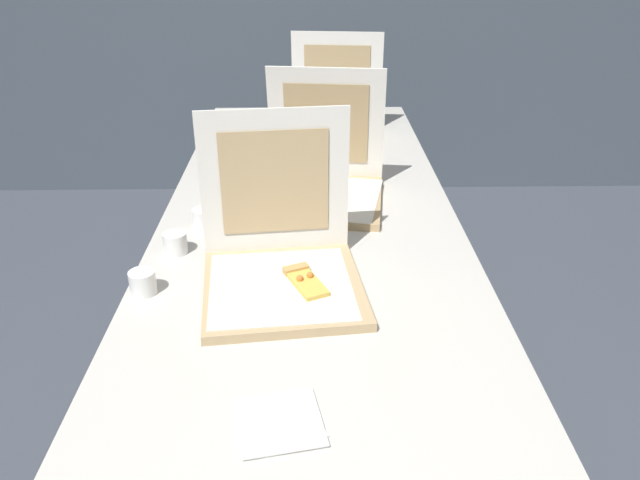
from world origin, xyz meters
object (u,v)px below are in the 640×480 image
pizza_box_front (284,263)px  cup_white_mid (205,219)px  pizza_box_back (336,124)px  cup_white_far (243,174)px  table (312,242)px  cup_white_near_left (145,282)px  napkin_pile (285,423)px  cup_white_near_center (177,243)px  pizza_box_middle (324,182)px

pizza_box_front → cup_white_mid: 0.38m
pizza_box_front → cup_white_mid: size_ratio=6.64×
pizza_box_back → cup_white_far: pizza_box_back is taller
table → cup_white_near_left: size_ratio=41.19×
pizza_box_front → pizza_box_back: bearing=74.8°
napkin_pile → cup_white_near_center: bearing=115.6°
cup_white_mid → napkin_pile: (0.24, -0.76, -0.02)m
cup_white_near_left → pizza_box_front: bearing=6.2°
cup_white_far → napkin_pile: (0.17, -1.09, -0.02)m
table → cup_white_near_center: (-0.34, -0.13, 0.07)m
cup_white_far → pizza_box_back: bearing=55.0°
pizza_box_back → napkin_pile: pizza_box_back is taller
cup_white_near_left → cup_white_mid: (0.09, 0.34, 0.00)m
pizza_box_back → cup_white_far: bearing=-119.1°
table → cup_white_mid: 0.30m
pizza_box_middle → cup_white_near_left: pizza_box_middle is taller
cup_white_mid → cup_white_near_center: bearing=-109.0°
table → cup_white_far: cup_white_far is taller
pizza_box_back → cup_white_near_left: pizza_box_back is taller
pizza_box_front → table: bearing=70.7°
cup_white_near_center → napkin_pile: 0.68m
table → cup_white_far: (-0.22, 0.34, 0.07)m
cup_white_near_left → napkin_pile: 0.53m
pizza_box_back → cup_white_mid: pizza_box_back is taller
cup_white_near_center → cup_white_mid: (0.05, 0.14, 0.00)m
cup_white_near_left → cup_white_mid: bearing=75.5°
pizza_box_front → cup_white_near_left: 0.32m
cup_white_mid → cup_white_near_left: bearing=-104.5°
pizza_box_middle → cup_white_near_center: pizza_box_middle is taller
pizza_box_front → cup_white_mid: pizza_box_front is taller
cup_white_near_left → cup_white_far: same height
pizza_box_back → cup_white_near_left: size_ratio=6.59×
pizza_box_front → napkin_pile: 0.46m
table → pizza_box_back: bearing=82.9°
cup_white_far → cup_white_mid: size_ratio=1.00×
table → cup_white_near_left: 0.50m
cup_white_mid → napkin_pile: cup_white_mid is taller
pizza_box_middle → cup_white_mid: bearing=-142.6°
pizza_box_middle → cup_white_near_center: (-0.38, -0.34, -0.03)m
cup_white_near_left → pizza_box_back: bearing=67.0°
pizza_box_middle → pizza_box_back: size_ratio=1.01×
pizza_box_back → cup_white_mid: 0.88m
pizza_box_middle → cup_white_near_center: size_ratio=6.67×
pizza_box_back → cup_white_far: 0.56m
cup_white_far → cup_white_mid: bearing=-102.2°
pizza_box_front → cup_white_far: pizza_box_front is taller
cup_white_near_center → cup_white_far: bearing=75.7°
pizza_box_middle → napkin_pile: 0.95m
cup_white_far → napkin_pile: bearing=-81.1°
table → pizza_box_back: pizza_box_back is taller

